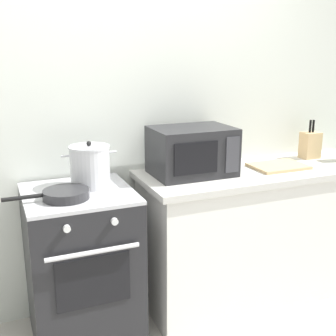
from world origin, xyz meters
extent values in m
cube|color=silver|center=(0.30, 0.97, 1.25)|extent=(4.40, 0.10, 2.50)
cube|color=white|center=(0.90, 0.62, 0.44)|extent=(1.64, 0.56, 0.88)
cube|color=beige|center=(0.90, 0.62, 0.90)|extent=(1.70, 0.60, 0.04)
cube|color=black|center=(-0.35, 0.60, 0.45)|extent=(0.60, 0.60, 0.90)
cube|color=#B7B7BC|center=(-0.35, 0.60, 0.91)|extent=(0.60, 0.60, 0.02)
cube|color=black|center=(-0.35, 0.30, 0.52)|extent=(0.39, 0.01, 0.28)
cylinder|color=silver|center=(-0.35, 0.27, 0.70)|extent=(0.48, 0.02, 0.02)
cylinder|color=silver|center=(-0.47, 0.29, 0.84)|extent=(0.04, 0.02, 0.04)
cylinder|color=silver|center=(-0.23, 0.29, 0.84)|extent=(0.04, 0.02, 0.04)
cylinder|color=silver|center=(-0.26, 0.67, 1.03)|extent=(0.23, 0.23, 0.23)
cylinder|color=silver|center=(-0.26, 0.67, 1.15)|extent=(0.23, 0.23, 0.01)
sphere|color=black|center=(-0.26, 0.67, 1.17)|extent=(0.03, 0.03, 0.03)
cylinder|color=silver|center=(-0.39, 0.67, 1.11)|extent=(0.05, 0.01, 0.01)
cylinder|color=silver|center=(-0.13, 0.67, 1.11)|extent=(0.05, 0.01, 0.01)
cylinder|color=#28282B|center=(-0.43, 0.50, 0.95)|extent=(0.24, 0.24, 0.05)
cylinder|color=black|center=(-0.65, 0.50, 0.96)|extent=(0.20, 0.02, 0.02)
cube|color=#232326|center=(0.39, 0.68, 1.07)|extent=(0.50, 0.36, 0.30)
cube|color=black|center=(0.33, 0.50, 1.07)|extent=(0.28, 0.01, 0.19)
cube|color=#38383D|center=(0.57, 0.50, 1.07)|extent=(0.09, 0.01, 0.22)
cube|color=tan|center=(1.00, 0.60, 0.93)|extent=(0.36, 0.26, 0.02)
cube|color=tan|center=(1.37, 0.74, 1.02)|extent=(0.13, 0.10, 0.19)
cylinder|color=black|center=(1.36, 0.74, 1.16)|extent=(0.02, 0.02, 0.09)
cylinder|color=black|center=(1.39, 0.74, 1.15)|extent=(0.02, 0.02, 0.09)
camera|label=1|loc=(-0.77, -1.71, 1.68)|focal=46.40mm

